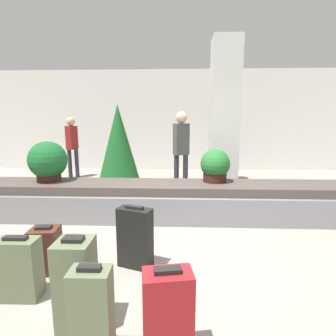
# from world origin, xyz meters

# --- Properties ---
(ground_plane) EXTENTS (18.00, 18.00, 0.00)m
(ground_plane) POSITION_xyz_m (0.00, 0.00, 0.00)
(ground_plane) COLOR gray
(back_wall) EXTENTS (18.00, 0.06, 3.20)m
(back_wall) POSITION_xyz_m (0.00, 5.83, 1.60)
(back_wall) COLOR silver
(back_wall) RESTS_ON ground_plane
(carousel) EXTENTS (8.21, 0.90, 0.58)m
(carousel) POSITION_xyz_m (0.00, 1.37, 0.28)
(carousel) COLOR gray
(carousel) RESTS_ON ground_plane
(pillar) EXTENTS (0.56, 0.56, 3.20)m
(pillar) POSITION_xyz_m (1.10, 2.70, 1.60)
(pillar) COLOR silver
(pillar) RESTS_ON ground_plane
(suitcase_0) EXTENTS (0.40, 0.28, 0.69)m
(suitcase_0) POSITION_xyz_m (-0.29, -0.18, 0.33)
(suitcase_0) COLOR black
(suitcase_0) RESTS_ON ground_plane
(suitcase_1) EXTENTS (0.30, 0.27, 0.51)m
(suitcase_1) POSITION_xyz_m (-1.21, -0.32, 0.24)
(suitcase_1) COLOR #472319
(suitcase_1) RESTS_ON ground_plane
(suitcase_2) EXTENTS (0.26, 0.17, 0.70)m
(suitcase_2) POSITION_xyz_m (-0.37, -1.37, 0.34)
(suitcase_2) COLOR #5B6647
(suitcase_2) RESTS_ON ground_plane
(suitcase_3) EXTENTS (0.35, 0.25, 0.67)m
(suitcase_3) POSITION_xyz_m (0.11, -1.31, 0.32)
(suitcase_3) COLOR maroon
(suitcase_3) RESTS_ON ground_plane
(suitcase_4) EXTENTS (0.37, 0.20, 0.59)m
(suitcase_4) POSITION_xyz_m (-1.24, -0.74, 0.28)
(suitcase_4) COLOR #5B6647
(suitcase_4) RESTS_ON ground_plane
(suitcase_6) EXTENTS (0.26, 0.26, 0.75)m
(suitcase_6) POSITION_xyz_m (-0.58, -1.07, 0.36)
(suitcase_6) COLOR #5B6647
(suitcase_6) RESTS_ON ground_plane
(potted_plant_0) EXTENTS (0.63, 0.63, 0.67)m
(potted_plant_0) POSITION_xyz_m (-2.02, 1.44, 0.91)
(potted_plant_0) COLOR #381914
(potted_plant_0) RESTS_ON carousel
(potted_plant_1) EXTENTS (0.49, 0.49, 0.55)m
(potted_plant_1) POSITION_xyz_m (0.78, 1.51, 0.84)
(potted_plant_1) COLOR #381914
(potted_plant_1) RESTS_ON carousel
(traveler_0) EXTENTS (0.31, 0.37, 1.63)m
(traveler_0) POSITION_xyz_m (1.61, 4.25, 0.97)
(traveler_0) COLOR #282833
(traveler_0) RESTS_ON ground_plane
(traveler_1) EXTENTS (0.37, 0.31, 1.78)m
(traveler_1) POSITION_xyz_m (0.22, 2.90, 1.08)
(traveler_1) COLOR #282833
(traveler_1) RESTS_ON ground_plane
(traveler_2) EXTENTS (0.31, 0.35, 1.69)m
(traveler_2) POSITION_xyz_m (-2.81, 4.38, 1.01)
(traveler_2) COLOR #282833
(traveler_2) RESTS_ON ground_plane
(decorated_tree) EXTENTS (0.97, 0.97, 1.96)m
(decorated_tree) POSITION_xyz_m (-1.23, 3.23, 1.07)
(decorated_tree) COLOR #4C331E
(decorated_tree) RESTS_ON ground_plane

